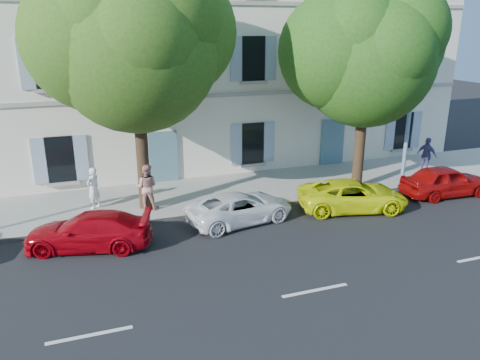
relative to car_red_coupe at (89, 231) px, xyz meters
name	(u,v)px	position (x,y,z in m)	size (l,w,h in m)	color
ground	(261,234)	(5.78, -0.88, -0.60)	(90.00, 90.00, 0.00)	black
sidewalk	(224,192)	(5.78, 3.57, -0.52)	(36.00, 4.50, 0.15)	#A09E96
kerb	(240,209)	(5.78, 1.40, -0.52)	(36.00, 0.16, 0.16)	#9E998E
building	(189,47)	(5.78, 9.32, 5.40)	(28.00, 7.00, 12.00)	silver
car_red_coupe	(89,231)	(0.00, 0.00, 0.00)	(1.67, 4.11, 1.19)	#A2040F
car_white_coupe	(240,208)	(5.43, 0.41, -0.03)	(1.86, 4.04, 1.12)	white
car_yellow_supercar	(353,195)	(10.08, 0.08, 0.01)	(1.99, 4.33, 1.20)	#E1EB09
car_red_hatchback	(445,181)	(14.76, 0.18, 0.07)	(1.58, 3.92, 1.33)	#990A09
tree_left	(135,49)	(2.25, 2.70, 5.65)	(6.11, 6.11, 9.47)	#3A2819
tree_right	(367,59)	(11.53, 2.03, 5.12)	(5.63, 5.63, 8.68)	#3A2819
street_lamp	(417,73)	(13.70, 1.51, 4.56)	(0.29, 1.88, 8.84)	#7293BF
pedestrian_a	(93,188)	(0.35, 3.29, 0.38)	(0.60, 0.40, 1.66)	white
pedestrian_b	(147,187)	(2.31, 2.53, 0.46)	(0.88, 0.69, 1.82)	tan
pedestrian_c	(427,155)	(15.97, 2.85, 0.43)	(1.02, 0.43, 1.74)	#504884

